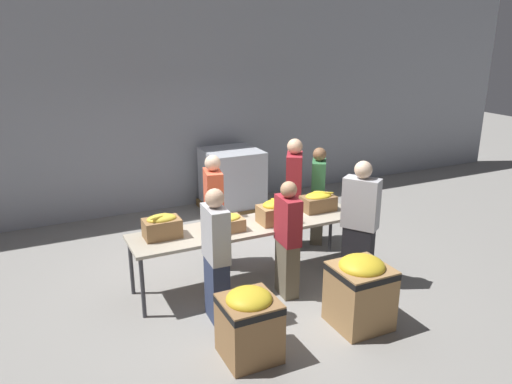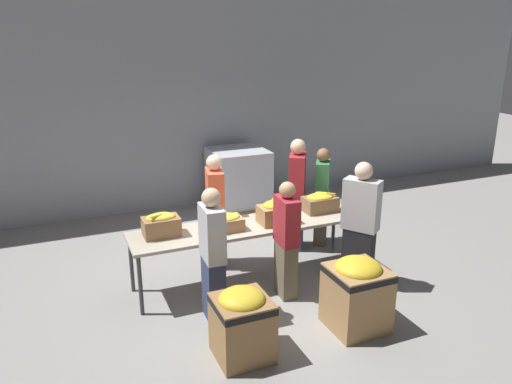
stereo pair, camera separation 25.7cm
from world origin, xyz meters
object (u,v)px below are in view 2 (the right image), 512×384
Objects in this scene: volunteer_5 at (322,197)px; donation_bin_0 at (242,322)px; volunteer_2 at (297,195)px; volunteer_0 at (215,212)px; volunteer_1 at (286,241)px; volunteer_3 at (213,256)px; banana_box_1 at (224,222)px; banana_box_3 at (320,202)px; donation_bin_1 at (357,292)px; banana_box_0 at (161,224)px; volunteer_4 at (360,226)px; pallet_stack_0 at (238,181)px; sorting_table at (249,228)px; banana_box_2 at (276,212)px.

donation_bin_0 is (-2.21, -2.24, -0.36)m from volunteer_5.
volunteer_0 is at bearing -54.26° from volunteer_2.
volunteer_3 is at bearing 102.27° from volunteer_1.
volunteer_0 is 1.06× the size of volunteer_5.
donation_bin_0 is (-0.33, -1.46, -0.51)m from banana_box_1.
banana_box_1 is 0.68m from volunteer_0.
volunteer_2 is at bearing 92.90° from banana_box_3.
volunteer_1 reaches higher than banana_box_3.
volunteer_0 is 1.34m from volunteer_2.
banana_box_0 is at bearing 138.71° from donation_bin_1.
volunteer_4 is 2.00× the size of donation_bin_1.
donation_bin_1 is 0.73× the size of pallet_stack_0.
volunteer_3 is (-0.47, -1.31, -0.02)m from volunteer_0.
banana_box_0 is 0.58× the size of donation_bin_0.
sorting_table is 3.69× the size of donation_bin_1.
volunteer_3 is at bearing -7.96° from volunteer_0.
volunteer_2 is at bearing -55.69° from volunteer_5.
volunteer_2 reaches higher than banana_box_0.
volunteer_4 is (0.98, -0.14, 0.09)m from volunteer_1.
volunteer_3 reaches higher than sorting_table.
banana_box_0 is 3.31m from pallet_stack_0.
donation_bin_1 is (0.94, -2.13, -0.36)m from volunteer_0.
banana_box_2 is 0.39× the size of pallet_stack_0.
volunteer_4 reaches higher than volunteer_5.
volunteer_4 reaches higher than banana_box_0.
volunteer_5 is at bearing 57.63° from banana_box_3.
volunteer_1 is at bearing -37.84° from banana_box_1.
banana_box_0 is 1.49m from banana_box_2.
volunteer_1 is (0.28, -0.55, -0.00)m from sorting_table.
volunteer_5 is (0.44, 0.01, -0.09)m from volunteer_2.
pallet_stack_0 is (-0.23, 2.59, -0.37)m from banana_box_3.
volunteer_0 reaches higher than banana_box_2.
donation_bin_0 is at bearing -110.66° from pallet_stack_0.
volunteer_3 is 1.04× the size of volunteer_5.
donation_bin_0 is at bearing -11.21° from volunteer_5.
volunteer_2 is 1.02× the size of volunteer_4.
pallet_stack_0 is (0.20, 4.19, 0.12)m from donation_bin_1.
sorting_table is 2.03× the size of volunteer_5.
volunteer_3 reaches higher than volunteer_5.
donation_bin_1 is at bearing -92.77° from pallet_stack_0.
volunteer_4 is 1.10× the size of volunteer_5.
volunteer_1 is 0.94× the size of volunteer_3.
banana_box_2 is (0.36, -0.07, 0.21)m from sorting_table.
banana_box_2 reaches higher than banana_box_1.
volunteer_2 is at bearing 16.09° from banana_box_0.
volunteer_5 reaches higher than banana_box_3.
donation_bin_0 is 0.90× the size of donation_bin_1.
volunteer_1 is (-0.84, -0.63, -0.19)m from banana_box_3.
volunteer_3 is at bearing -20.58° from volunteer_2.
volunteer_4 is at bearing -94.03° from volunteer_1.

